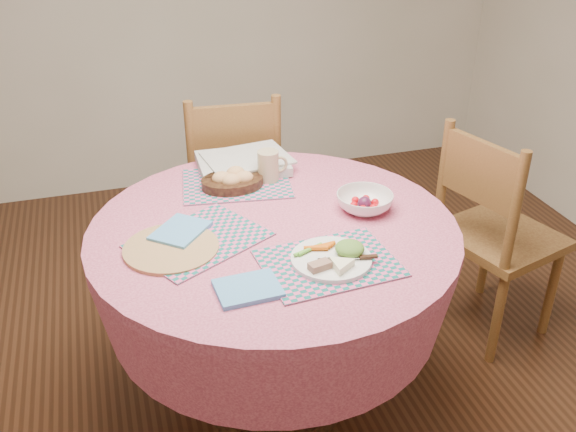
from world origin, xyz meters
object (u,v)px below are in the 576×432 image
wicker_trivet (171,248)px  bread_bowl (233,180)px  dining_table (274,274)px  latte_mug (269,166)px  fruit_bowl (365,202)px  dinner_plate (335,257)px  chair_back (232,185)px  chair_right (493,231)px

wicker_trivet → bread_bowl: 0.46m
dining_table → latte_mug: size_ratio=10.60×
latte_mug → fruit_bowl: latte_mug is taller
wicker_trivet → latte_mug: latte_mug is taller
dinner_plate → bread_bowl: (-0.18, 0.59, 0.01)m
dinner_plate → fruit_bowl: 0.36m
bread_bowl → chair_back: bearing=78.6°
fruit_bowl → chair_right: bearing=9.7°
bread_bowl → latte_mug: size_ratio=1.97×
chair_back → bread_bowl: bearing=83.5°
chair_right → dining_table: bearing=81.2°
bread_bowl → dinner_plate: bearing=-72.8°
dinner_plate → latte_mug: latte_mug is taller
dining_table → dinner_plate: 0.37m
chair_back → wicker_trivet: (-0.39, -0.89, 0.25)m
chair_right → fruit_bowl: 0.70m
dining_table → wicker_trivet: wicker_trivet is taller
dining_table → bread_bowl: bread_bowl is taller
dining_table → latte_mug: 0.43m
wicker_trivet → bread_bowl: bread_bowl is taller
wicker_trivet → dinner_plate: bearing=-25.7°
dining_table → wicker_trivet: (-0.35, -0.05, 0.20)m
bread_bowl → wicker_trivet: bearing=-127.5°
dining_table → chair_right: chair_right is taller
chair_right → latte_mug: size_ratio=8.08×
chair_right → latte_mug: 0.96m
chair_back → latte_mug: 0.59m
dining_table → fruit_bowl: size_ratio=4.93×
chair_right → bread_bowl: (-1.03, 0.19, 0.29)m
wicker_trivet → bread_bowl: bearing=52.5°
dining_table → fruit_bowl: bearing=2.9°
chair_right → fruit_bowl: bearing=83.6°
dining_table → bread_bowl: bearing=102.2°
chair_back → dinner_plate: 1.15m
chair_back → wicker_trivet: bearing=71.5°
chair_back → dining_table: bearing=92.4°
dinner_plate → fruit_bowl: size_ratio=1.00×
dinner_plate → latte_mug: size_ratio=2.14×
wicker_trivet → dinner_plate: dinner_plate is taller
chair_right → chair_back: (-0.92, 0.71, 0.01)m
chair_back → wicker_trivet: size_ratio=3.21×
fruit_bowl → dinner_plate: bearing=-127.3°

